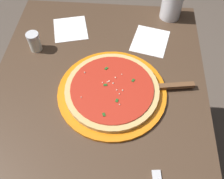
{
  "coord_description": "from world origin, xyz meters",
  "views": [
    {
      "loc": [
        -0.48,
        -0.09,
        1.47
      ],
      "look_at": [
        0.01,
        -0.05,
        0.79
      ],
      "focal_mm": 41.11,
      "sensor_mm": 36.0,
      "label": 1
    }
  ],
  "objects": [
    {
      "name": "restaurant_table",
      "position": [
        0.0,
        0.0,
        0.61
      ],
      "size": [
        0.97,
        0.73,
        0.77
      ],
      "color": "black",
      "rests_on": "ground_plane"
    },
    {
      "name": "ground_plane",
      "position": [
        0.0,
        0.0,
        0.0
      ],
      "size": [
        5.0,
        5.0,
        0.0
      ],
      "primitive_type": "plane",
      "color": "brown"
    },
    {
      "name": "cup_tall_drink",
      "position": [
        0.42,
        -0.26,
        0.83
      ],
      "size": [
        0.08,
        0.08,
        0.12
      ],
      "primitive_type": "cylinder",
      "color": "silver",
      "rests_on": "restaurant_table"
    },
    {
      "name": "napkin_loose_left",
      "position": [
        0.27,
        -0.18,
        0.77
      ],
      "size": [
        0.18,
        0.16,
        0.0
      ],
      "primitive_type": "cube",
      "rotation": [
        0.0,
        0.0,
        -0.23
      ],
      "color": "white",
      "rests_on": "restaurant_table"
    },
    {
      "name": "serving_plate",
      "position": [
        0.01,
        -0.05,
        0.77
      ],
      "size": [
        0.36,
        0.36,
        0.01
      ],
      "primitive_type": "cylinder",
      "color": "orange",
      "rests_on": "restaurant_table"
    },
    {
      "name": "pizza",
      "position": [
        0.01,
        -0.05,
        0.79
      ],
      "size": [
        0.31,
        0.31,
        0.02
      ],
      "color": "#DBB26B",
      "rests_on": "serving_plate"
    },
    {
      "name": "pizza_server",
      "position": [
        0.04,
        -0.21,
        0.78
      ],
      "size": [
        0.08,
        0.22,
        0.01
      ],
      "color": "silver",
      "rests_on": "serving_plate"
    },
    {
      "name": "parmesan_shaker",
      "position": [
        0.19,
        0.25,
        0.81
      ],
      "size": [
        0.05,
        0.05,
        0.07
      ],
      "color": "silver",
      "rests_on": "restaurant_table"
    },
    {
      "name": "napkin_folded_right",
      "position": [
        0.31,
        0.14,
        0.77
      ],
      "size": [
        0.17,
        0.16,
        0.0
      ],
      "primitive_type": "cube",
      "rotation": [
        0.0,
        0.0,
        0.26
      ],
      "color": "white",
      "rests_on": "restaurant_table"
    }
  ]
}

